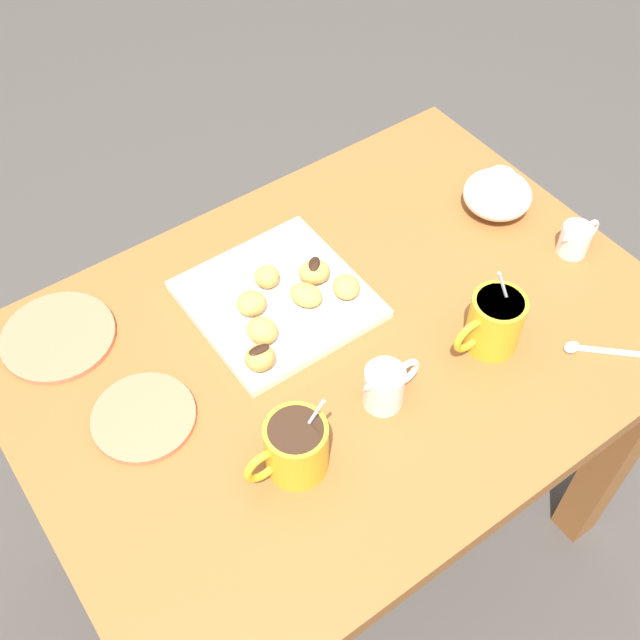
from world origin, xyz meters
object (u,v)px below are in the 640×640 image
(cream_pitcher_white, at_px, (385,385))
(beignet_5, at_px, (306,295))
(pastry_plate_square, at_px, (278,299))
(beignet_4, at_px, (251,303))
(beignet_0, at_px, (260,358))
(coffee_mug_mustard_right, at_px, (295,446))
(chocolate_sauce_pitcher, at_px, (576,238))
(dining_table, at_px, (340,385))
(beignet_2, at_px, (262,330))
(beignet_3, at_px, (346,287))
(ice_cream_bowl, at_px, (498,192))
(saucer_coral_right, at_px, (144,417))
(saucer_coral_left, at_px, (58,337))
(beignet_1, at_px, (267,277))
(coffee_mug_mustard_left, at_px, (494,321))
(beignet_6, at_px, (314,272))

(cream_pitcher_white, bearing_deg, beignet_5, -92.30)
(pastry_plate_square, height_order, beignet_5, beignet_5)
(beignet_4, relative_size, beignet_5, 0.87)
(pastry_plate_square, xyz_separation_m, beignet_0, (0.10, 0.10, 0.03))
(coffee_mug_mustard_right, distance_m, chocolate_sauce_pitcher, 0.63)
(coffee_mug_mustard_right, bearing_deg, pastry_plate_square, -118.81)
(dining_table, bearing_deg, beignet_2, -29.50)
(beignet_5, bearing_deg, beignet_3, 160.37)
(ice_cream_bowl, distance_m, saucer_coral_right, 0.73)
(pastry_plate_square, distance_m, ice_cream_bowl, 0.45)
(saucer_coral_right, xyz_separation_m, beignet_4, (-0.23, -0.07, 0.03))
(saucer_coral_left, bearing_deg, beignet_1, 161.66)
(coffee_mug_mustard_left, height_order, coffee_mug_mustard_right, coffee_mug_mustard_left)
(pastry_plate_square, bearing_deg, beignet_3, 148.25)
(pastry_plate_square, relative_size, beignet_3, 5.38)
(pastry_plate_square, xyz_separation_m, cream_pitcher_white, (-0.02, 0.25, 0.03))
(pastry_plate_square, distance_m, beignet_3, 0.11)
(chocolate_sauce_pitcher, height_order, saucer_coral_right, chocolate_sauce_pitcher)
(beignet_5, bearing_deg, beignet_2, 12.26)
(saucer_coral_right, distance_m, beignet_0, 0.19)
(saucer_coral_right, height_order, beignet_6, beignet_6)
(beignet_0, distance_m, beignet_6, 0.19)
(ice_cream_bowl, height_order, beignet_3, ice_cream_bowl)
(pastry_plate_square, xyz_separation_m, ice_cream_bowl, (-0.44, 0.04, 0.03))
(pastry_plate_square, height_order, beignet_4, beignet_4)
(chocolate_sauce_pitcher, relative_size, beignet_6, 1.77)
(beignet_2, relative_size, beignet_5, 0.92)
(dining_table, height_order, saucer_coral_left, saucer_coral_left)
(beignet_0, height_order, beignet_5, beignet_0)
(beignet_3, relative_size, beignet_4, 1.03)
(dining_table, xyz_separation_m, pastry_plate_square, (0.04, -0.12, 0.14))
(saucer_coral_left, xyz_separation_m, beignet_2, (-0.26, 0.20, 0.03))
(coffee_mug_mustard_left, xyz_separation_m, beignet_4, (0.27, -0.26, -0.02))
(beignet_4, xyz_separation_m, beignet_6, (-0.12, 0.00, 0.00))
(beignet_3, xyz_separation_m, beignet_4, (0.14, -0.06, 0.00))
(coffee_mug_mustard_right, relative_size, beignet_3, 2.83)
(saucer_coral_left, height_order, beignet_4, beignet_4)
(coffee_mug_mustard_right, xyz_separation_m, beignet_1, (-0.15, -0.29, -0.02))
(beignet_5, bearing_deg, beignet_4, -23.58)
(chocolate_sauce_pitcher, distance_m, beignet_1, 0.53)
(coffee_mug_mustard_left, height_order, beignet_3, coffee_mug_mustard_left)
(saucer_coral_left, bearing_deg, beignet_5, 153.60)
(chocolate_sauce_pitcher, bearing_deg, coffee_mug_mustard_right, 5.76)
(beignet_1, height_order, beignet_2, beignet_2)
(coffee_mug_mustard_left, relative_size, beignet_0, 3.20)
(saucer_coral_right, distance_m, beignet_1, 0.30)
(beignet_6, bearing_deg, beignet_0, 29.38)
(chocolate_sauce_pitcher, xyz_separation_m, saucer_coral_left, (0.80, -0.34, -0.03))
(saucer_coral_left, height_order, beignet_3, beignet_3)
(beignet_2, xyz_separation_m, beignet_4, (-0.02, -0.06, -0.00))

